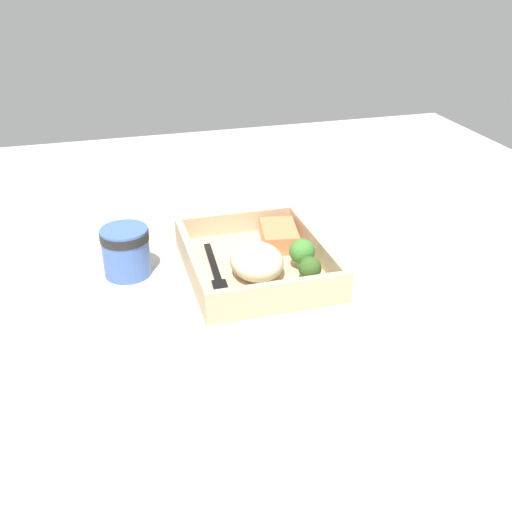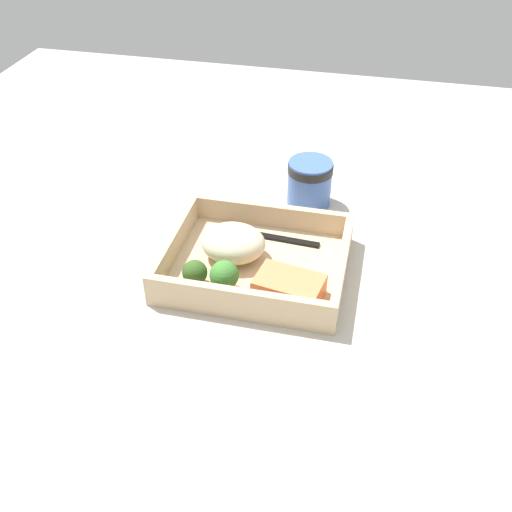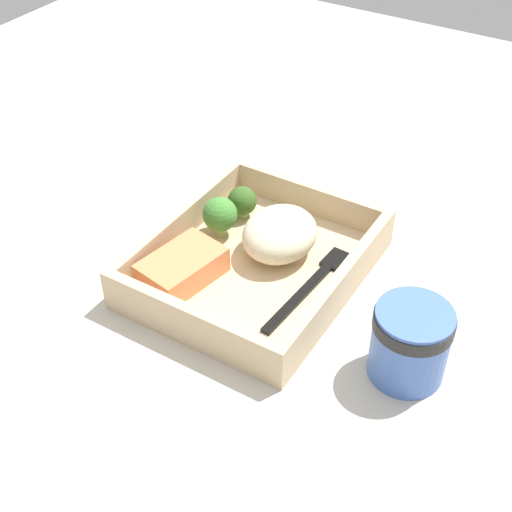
{
  "view_description": "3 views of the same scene",
  "coord_description": "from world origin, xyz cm",
  "views": [
    {
      "loc": [
        81.26,
        -23.21,
        47.8
      ],
      "look_at": [
        0.0,
        0.0,
        2.7
      ],
      "focal_mm": 42.0,
      "sensor_mm": 36.0,
      "label": 1
    },
    {
      "loc": [
        -15.44,
        67.12,
        57.09
      ],
      "look_at": [
        0.0,
        0.0,
        2.7
      ],
      "focal_mm": 42.0,
      "sensor_mm": 36.0,
      "label": 2
    },
    {
      "loc": [
        -52.06,
        -31.85,
        53.4
      ],
      "look_at": [
        0.0,
        0.0,
        2.7
      ],
      "focal_mm": 50.0,
      "sensor_mm": 36.0,
      "label": 3
    }
  ],
  "objects": [
    {
      "name": "tray_rim",
      "position": [
        0.0,
        0.0,
        3.1
      ],
      "size": [
        26.38,
        21.9,
        3.79
      ],
      "color": "#CAAD86",
      "rests_on": "takeout_tray"
    },
    {
      "name": "ground_plane",
      "position": [
        0.0,
        0.0,
        -1.0
      ],
      "size": [
        160.0,
        160.0,
        2.0
      ],
      "primitive_type": "cube",
      "color": "beige"
    },
    {
      "name": "salmon_fillet",
      "position": [
        -6.0,
        5.8,
        2.74
      ],
      "size": [
        10.05,
        7.36,
        3.08
      ],
      "primitive_type": "cube",
      "rotation": [
        0.0,
        0.0,
        -0.18
      ],
      "color": "#ED824F",
      "rests_on": "takeout_tray"
    },
    {
      "name": "paper_cup",
      "position": [
        -4.74,
        -19.99,
        4.43
      ],
      "size": [
        7.63,
        7.63,
        7.94
      ],
      "color": "#4569B9",
      "rests_on": "ground_plane"
    },
    {
      "name": "mashed_potatoes",
      "position": [
        3.65,
        -0.93,
        3.78
      ],
      "size": [
        9.58,
        8.21,
        5.16
      ],
      "primitive_type": "ellipsoid",
      "color": "beige",
      "rests_on": "takeout_tray"
    },
    {
      "name": "broccoli_floret_1",
      "position": [
        7.32,
        6.43,
        3.36
      ],
      "size": [
        3.57,
        3.57,
        4.03
      ],
      "color": "#84AC5D",
      "rests_on": "takeout_tray"
    },
    {
      "name": "receipt_slip",
      "position": [
        25.24,
        4.14,
        0.12
      ],
      "size": [
        11.6,
        16.97,
        0.24
      ],
      "primitive_type": "cube",
      "rotation": [
        0.0,
        0.0,
        0.22
      ],
      "color": "white",
      "rests_on": "ground_plane"
    },
    {
      "name": "takeout_tray",
      "position": [
        0.0,
        0.0,
        0.6
      ],
      "size": [
        26.38,
        21.9,
        1.2
      ],
      "primitive_type": "cube",
      "color": "#CAAD86",
      "rests_on": "ground_plane"
    },
    {
      "name": "broccoli_floret_2",
      "position": [
        2.95,
        6.74,
        3.91
      ],
      "size": [
        4.12,
        4.12,
        4.88
      ],
      "color": "#80A060",
      "rests_on": "takeout_tray"
    },
    {
      "name": "fork",
      "position": [
        0.41,
        -6.86,
        1.42
      ],
      "size": [
        15.87,
        2.66,
        0.44
      ],
      "color": "black",
      "rests_on": "takeout_tray"
    }
  ]
}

